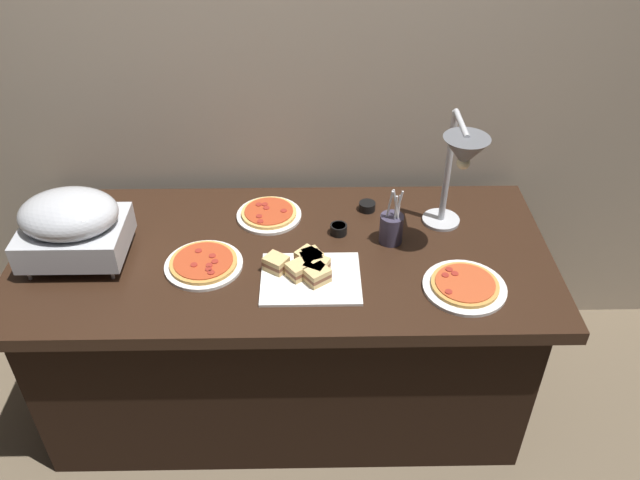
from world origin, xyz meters
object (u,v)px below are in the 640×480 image
object	(u,v)px
sauce_cup_near	(367,206)
pizza_plate_raised_stand	(204,264)
chafing_dish	(71,224)
heat_lamp	(461,159)
pizza_plate_front	(465,286)
sauce_cup_far	(339,229)
sandwich_platter	(308,270)
pizza_plate_center	(269,214)
utensil_holder	(391,228)

from	to	relation	value
sauce_cup_near	pizza_plate_raised_stand	bearing A→B (deg)	-150.37
chafing_dish	heat_lamp	distance (m)	1.31
pizza_plate_front	chafing_dish	bearing A→B (deg)	172.04
pizza_plate_raised_stand	sauce_cup_far	world-z (taller)	sauce_cup_far
sandwich_platter	sauce_cup_near	size ratio (longest dim) A/B	5.27
pizza_plate_center	pizza_plate_raised_stand	distance (m)	0.36
sauce_cup_far	heat_lamp	bearing A→B (deg)	-11.88
chafing_dish	pizza_plate_raised_stand	size ratio (longest dim) A/B	1.29
pizza_plate_center	pizza_plate_raised_stand	size ratio (longest dim) A/B	0.92
sauce_cup_near	utensil_holder	bearing A→B (deg)	-70.91
sauce_cup_near	sauce_cup_far	xyz separation A→B (m)	(-0.12, -0.15, 0.00)
chafing_dish	pizza_plate_front	world-z (taller)	chafing_dish
pizza_plate_center	sandwich_platter	size ratio (longest dim) A/B	0.74
pizza_plate_front	sauce_cup_near	bearing A→B (deg)	121.67
chafing_dish	sandwich_platter	distance (m)	0.81
pizza_plate_center	sandwich_platter	xyz separation A→B (m)	(0.15, -0.35, 0.01)
pizza_plate_front	utensil_holder	bearing A→B (deg)	129.47
chafing_dish	heat_lamp	world-z (taller)	heat_lamp
pizza_plate_center	pizza_plate_raised_stand	world-z (taller)	same
heat_lamp	sandwich_platter	distance (m)	0.62
pizza_plate_front	pizza_plate_raised_stand	xyz separation A→B (m)	(-0.87, 0.13, 0.00)
chafing_dish	sandwich_platter	size ratio (longest dim) A/B	1.04
chafing_dish	pizza_plate_raised_stand	world-z (taller)	chafing_dish
utensil_holder	pizza_plate_raised_stand	bearing A→B (deg)	-168.53
pizza_plate_front	pizza_plate_center	bearing A→B (deg)	147.40
pizza_plate_center	chafing_dish	bearing A→B (deg)	-159.55
heat_lamp	chafing_dish	bearing A→B (deg)	-177.87
pizza_plate_front	pizza_plate_raised_stand	world-z (taller)	same
chafing_dish	utensil_holder	xyz separation A→B (m)	(1.09, 0.08, -0.09)
sauce_cup_near	utensil_holder	size ratio (longest dim) A/B	0.28
pizza_plate_raised_stand	utensil_holder	distance (m)	0.67
sandwich_platter	sauce_cup_near	world-z (taller)	sandwich_platter
heat_lamp	pizza_plate_front	bearing A→B (deg)	-86.67
utensil_holder	chafing_dish	bearing A→B (deg)	-175.80
chafing_dish	sauce_cup_far	bearing A→B (deg)	8.16
pizza_plate_raised_stand	sauce_cup_near	size ratio (longest dim) A/B	4.25
pizza_plate_raised_stand	utensil_holder	world-z (taller)	utensil_holder
pizza_plate_center	pizza_plate_raised_stand	bearing A→B (deg)	-125.57
sauce_cup_near	pizza_plate_front	bearing A→B (deg)	-58.33
chafing_dish	pizza_plate_raised_stand	distance (m)	0.46
heat_lamp	pizza_plate_front	world-z (taller)	heat_lamp
pizza_plate_front	sauce_cup_near	xyz separation A→B (m)	(-0.29, 0.46, 0.01)
utensil_holder	sandwich_platter	bearing A→B (deg)	-148.15
pizza_plate_front	pizza_plate_center	world-z (taller)	same
pizza_plate_front	sauce_cup_near	size ratio (longest dim) A/B	4.36
utensil_holder	sauce_cup_near	bearing A→B (deg)	109.09
pizza_plate_front	sauce_cup_far	bearing A→B (deg)	142.11
utensil_holder	pizza_plate_front	bearing A→B (deg)	-50.53
heat_lamp	sauce_cup_far	distance (m)	0.52
pizza_plate_front	sandwich_platter	xyz separation A→B (m)	(-0.52, 0.08, 0.01)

